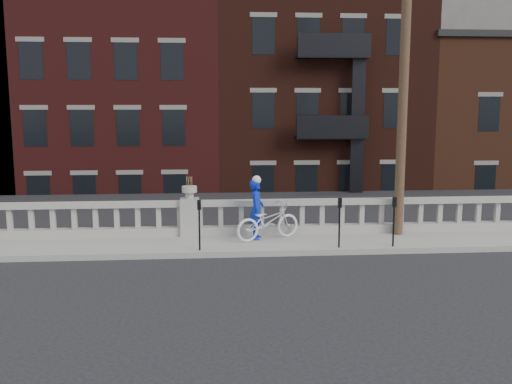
% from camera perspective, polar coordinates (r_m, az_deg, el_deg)
% --- Properties ---
extents(ground, '(120.00, 120.00, 0.00)m').
position_cam_1_polar(ground, '(13.33, -7.18, -8.79)').
color(ground, black).
rests_on(ground, ground).
extents(sidewalk, '(32.00, 2.20, 0.15)m').
position_cam_1_polar(sidewalk, '(16.19, -6.71, -5.32)').
color(sidewalk, gray).
rests_on(sidewalk, ground).
extents(balustrade, '(28.00, 0.34, 1.03)m').
position_cam_1_polar(balustrade, '(16.99, -6.62, -2.69)').
color(balustrade, gray).
rests_on(balustrade, sidewalk).
extents(planter_pedestal, '(0.55, 0.55, 1.76)m').
position_cam_1_polar(planter_pedestal, '(16.96, -6.63, -2.06)').
color(planter_pedestal, gray).
rests_on(planter_pedestal, sidewalk).
extents(lower_level, '(80.00, 44.00, 20.80)m').
position_cam_1_polar(lower_level, '(35.76, -4.68, 6.60)').
color(lower_level, '#605E59').
rests_on(lower_level, ground).
extents(utility_pole, '(1.60, 0.28, 10.00)m').
position_cam_1_polar(utility_pole, '(17.25, 14.62, 12.61)').
color(utility_pole, '#422D1E').
rests_on(utility_pole, sidewalk).
extents(parking_meter_b, '(0.10, 0.09, 1.36)m').
position_cam_1_polar(parking_meter_b, '(15.15, -5.69, -2.72)').
color(parking_meter_b, black).
rests_on(parking_meter_b, sidewalk).
extents(parking_meter_c, '(0.10, 0.09, 1.36)m').
position_cam_1_polar(parking_meter_c, '(15.53, 8.35, -2.48)').
color(parking_meter_c, black).
rests_on(parking_meter_c, sidewalk).
extents(parking_meter_d, '(0.10, 0.09, 1.36)m').
position_cam_1_polar(parking_meter_d, '(15.93, 13.63, -2.36)').
color(parking_meter_d, black).
rests_on(parking_meter_d, sidewalk).
extents(bicycle, '(2.11, 1.47, 1.05)m').
position_cam_1_polar(bicycle, '(16.37, 1.19, -2.95)').
color(bicycle, silver).
rests_on(bicycle, sidewalk).
extents(cyclist, '(0.52, 0.70, 1.73)m').
position_cam_1_polar(cyclist, '(16.39, 0.06, -1.72)').
color(cyclist, '#0C22B5').
rests_on(cyclist, sidewalk).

